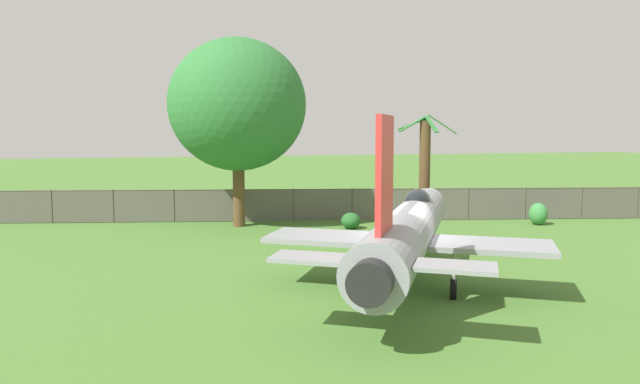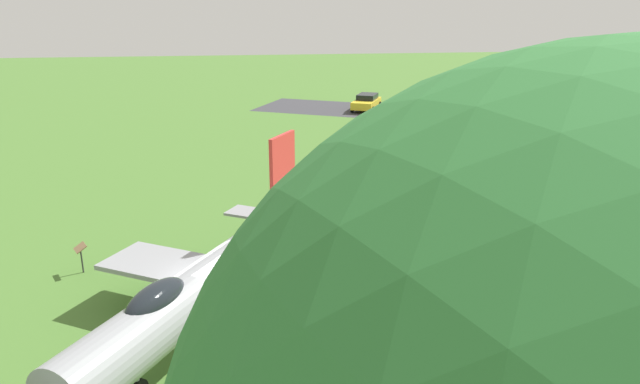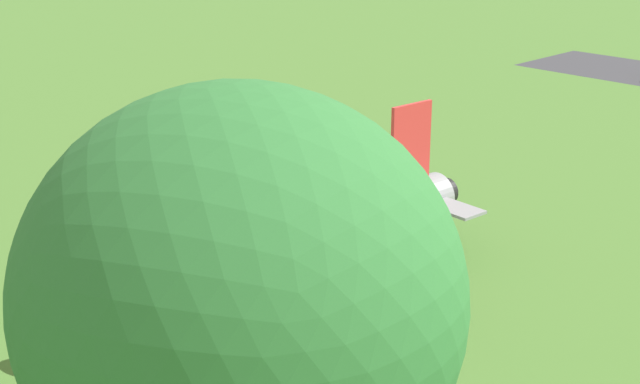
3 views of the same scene
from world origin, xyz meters
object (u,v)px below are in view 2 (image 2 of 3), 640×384
object	(u,v)px
info_plaque	(81,252)
parked_car_yellow	(367,102)
display_jet	(208,283)
parked_car_black	(450,107)
parked_car_blue	(408,105)
parked_car_green	(493,109)

from	to	relation	value
info_plaque	parked_car_yellow	bearing A→B (deg)	-29.15
display_jet	parked_car_black	world-z (taller)	display_jet
parked_car_black	parked_car_blue	world-z (taller)	parked_car_black
display_jet	parked_car_green	distance (m)	40.16
parked_car_blue	parked_car_green	bearing A→B (deg)	-91.50
display_jet	parked_car_yellow	bearing A→B (deg)	-168.19
display_jet	parked_car_black	bearing A→B (deg)	-179.39
display_jet	info_plaque	xyz separation A→B (m)	(5.13, 4.96, -0.91)
display_jet	parked_car_yellow	distance (m)	40.13
parked_car_black	parked_car_blue	xyz separation A→B (m)	(1.75, 3.34, -0.03)
parked_car_green	parked_car_blue	distance (m)	7.54
parked_car_black	parked_car_green	bearing A→B (deg)	-89.44
info_plaque	parked_car_black	xyz separation A→B (m)	(28.96, -25.08, -0.10)
info_plaque	parked_car_black	world-z (taller)	parked_car_black
display_jet	parked_car_blue	world-z (taller)	display_jet
info_plaque	parked_car_black	bearing A→B (deg)	-40.90
parked_car_yellow	display_jet	bearing A→B (deg)	6.60
parked_car_yellow	info_plaque	bearing A→B (deg)	-3.20
parked_car_blue	parked_car_yellow	world-z (taller)	parked_car_yellow
display_jet	parked_car_blue	size ratio (longest dim) A/B	2.82
parked_car_black	parked_car_blue	distance (m)	3.78
info_plaque	parked_car_blue	size ratio (longest dim) A/B	0.24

